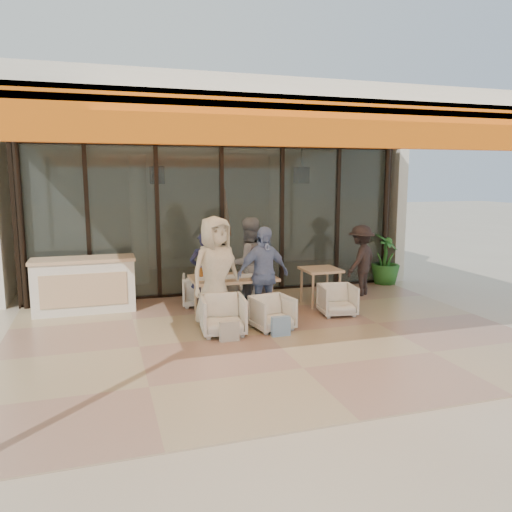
# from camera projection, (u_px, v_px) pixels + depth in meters

# --- Properties ---
(ground) EXTENTS (70.00, 70.00, 0.00)m
(ground) POSITION_uv_depth(u_px,v_px,m) (267.00, 335.00, 7.99)
(ground) COLOR #C6B293
(ground) RESTS_ON ground
(terrace_floor) EXTENTS (8.00, 6.00, 0.01)m
(terrace_floor) POSITION_uv_depth(u_px,v_px,m) (267.00, 335.00, 7.99)
(terrace_floor) COLOR tan
(terrace_floor) RESTS_ON ground
(terrace_structure) EXTENTS (8.00, 6.00, 3.40)m
(terrace_structure) POSITION_uv_depth(u_px,v_px,m) (273.00, 126.00, 7.23)
(terrace_structure) COLOR silver
(terrace_structure) RESTS_ON ground
(glass_storefront) EXTENTS (8.08, 0.10, 3.20)m
(glass_storefront) POSITION_uv_depth(u_px,v_px,m) (222.00, 220.00, 10.57)
(glass_storefront) COLOR #9EADA3
(glass_storefront) RESTS_ON ground
(interior_block) EXTENTS (9.05, 3.62, 3.52)m
(interior_block) POSITION_uv_depth(u_px,v_px,m) (201.00, 188.00, 12.65)
(interior_block) COLOR silver
(interior_block) RESTS_ON ground
(host_counter) EXTENTS (1.85, 0.65, 1.04)m
(host_counter) POSITION_uv_depth(u_px,v_px,m) (84.00, 285.00, 9.24)
(host_counter) COLOR silver
(host_counter) RESTS_ON ground
(dining_table) EXTENTS (1.50, 0.90, 0.93)m
(dining_table) POSITION_uv_depth(u_px,v_px,m) (233.00, 280.00, 8.95)
(dining_table) COLOR #E5BE8C
(dining_table) RESTS_ON ground
(chair_far_left) EXTENTS (0.78, 0.74, 0.69)m
(chair_far_left) POSITION_uv_depth(u_px,v_px,m) (200.00, 289.00, 9.77)
(chair_far_left) COLOR white
(chair_far_left) RESTS_ON ground
(chair_far_right) EXTENTS (0.86, 0.84, 0.71)m
(chair_far_right) POSITION_uv_depth(u_px,v_px,m) (241.00, 285.00, 10.02)
(chair_far_right) COLOR white
(chair_far_right) RESTS_ON ground
(chair_near_left) EXTENTS (0.74, 0.70, 0.71)m
(chair_near_left) POSITION_uv_depth(u_px,v_px,m) (223.00, 314.00, 7.98)
(chair_near_left) COLOR white
(chair_near_left) RESTS_ON ground
(chair_near_right) EXTENTS (0.70, 0.67, 0.63)m
(chair_near_right) POSITION_uv_depth(u_px,v_px,m) (272.00, 311.00, 8.23)
(chair_near_right) COLOR white
(chair_near_right) RESTS_ON ground
(diner_navy) EXTENTS (0.58, 0.41, 1.52)m
(diner_navy) POSITION_uv_depth(u_px,v_px,m) (205.00, 272.00, 9.23)
(diner_navy) COLOR #191D39
(diner_navy) RESTS_ON ground
(diner_grey) EXTENTS (0.93, 0.77, 1.77)m
(diner_grey) POSITION_uv_depth(u_px,v_px,m) (248.00, 264.00, 9.46)
(diner_grey) COLOR slate
(diner_grey) RESTS_ON ground
(diner_cream) EXTENTS (1.07, 0.87, 1.88)m
(diner_cream) POSITION_uv_depth(u_px,v_px,m) (216.00, 272.00, 8.36)
(diner_cream) COLOR beige
(diner_cream) RESTS_ON ground
(diner_periwinkle) EXTENTS (1.05, 0.59, 1.68)m
(diner_periwinkle) POSITION_uv_depth(u_px,v_px,m) (263.00, 275.00, 8.62)
(diner_periwinkle) COLOR #6A7FB1
(diner_periwinkle) RESTS_ON ground
(tote_bag_cream) EXTENTS (0.30, 0.10, 0.34)m
(tote_bag_cream) POSITION_uv_depth(u_px,v_px,m) (229.00, 332.00, 7.63)
(tote_bag_cream) COLOR silver
(tote_bag_cream) RESTS_ON ground
(tote_bag_blue) EXTENTS (0.30, 0.10, 0.34)m
(tote_bag_blue) POSITION_uv_depth(u_px,v_px,m) (281.00, 327.00, 7.88)
(tote_bag_blue) COLOR #99BFD8
(tote_bag_blue) RESTS_ON ground
(side_table) EXTENTS (0.70, 0.70, 0.74)m
(side_table) POSITION_uv_depth(u_px,v_px,m) (321.00, 274.00, 9.75)
(side_table) COLOR #E5BE8C
(side_table) RESTS_ON ground
(side_chair) EXTENTS (0.69, 0.66, 0.63)m
(side_chair) POSITION_uv_depth(u_px,v_px,m) (337.00, 299.00, 9.10)
(side_chair) COLOR white
(side_chair) RESTS_ON ground
(standing_woman) EXTENTS (1.13, 1.03, 1.52)m
(standing_woman) POSITION_uv_depth(u_px,v_px,m) (361.00, 261.00, 10.52)
(standing_woman) COLOR black
(standing_woman) RESTS_ON ground
(potted_palm) EXTENTS (0.94, 0.94, 1.20)m
(potted_palm) POSITION_uv_depth(u_px,v_px,m) (385.00, 259.00, 11.66)
(potted_palm) COLOR #1E5919
(potted_palm) RESTS_ON ground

